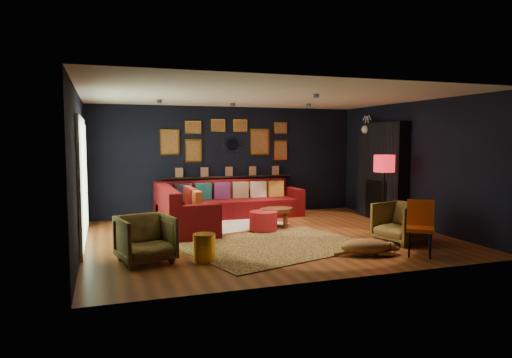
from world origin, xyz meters
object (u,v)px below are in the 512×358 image
object	(u,v)px
floor_lamp	(384,167)
sectional	(213,208)
coffee_table	(276,212)
gold_stool	(204,248)
dog	(366,244)
armchair_left	(146,237)
armchair_right	(401,221)
orange_chair	(420,223)
pouf	(263,221)

from	to	relation	value
floor_lamp	sectional	bearing A→B (deg)	149.17
coffee_table	gold_stool	xyz separation A→B (m)	(-1.97, -2.08, -0.12)
coffee_table	gold_stool	bearing A→B (deg)	-133.34
dog	gold_stool	bearing A→B (deg)	-176.31
armchair_left	dog	world-z (taller)	armchair_left
gold_stool	dog	size ratio (longest dim) A/B	0.38
armchair_right	gold_stool	bearing A→B (deg)	-102.65
gold_stool	floor_lamp	bearing A→B (deg)	17.81
floor_lamp	armchair_right	bearing A→B (deg)	-110.01
coffee_table	orange_chair	bearing A→B (deg)	-64.58
sectional	orange_chair	world-z (taller)	orange_chair
armchair_right	floor_lamp	xyz separation A→B (m)	(0.42, 1.15, 0.87)
armchair_left	pouf	bearing A→B (deg)	19.61
orange_chair	pouf	bearing A→B (deg)	161.54
armchair_right	orange_chair	size ratio (longest dim) A/B	0.89
gold_stool	armchair_right	bearing A→B (deg)	2.07
pouf	armchair_right	distance (m)	2.62
pouf	dog	world-z (taller)	pouf
orange_chair	floor_lamp	size ratio (longest dim) A/B	0.57
sectional	floor_lamp	distance (m)	3.75
floor_lamp	dog	bearing A→B (deg)	-130.60
armchair_left	orange_chair	size ratio (longest dim) A/B	0.89
armchair_left	dog	bearing A→B (deg)	-25.99
coffee_table	gold_stool	world-z (taller)	gold_stool
coffee_table	floor_lamp	world-z (taller)	floor_lamp
coffee_table	pouf	bearing A→B (deg)	-147.36
sectional	orange_chair	size ratio (longest dim) A/B	3.93
sectional	dog	world-z (taller)	sectional
pouf	armchair_left	xyz separation A→B (m)	(-2.43, -1.63, 0.18)
armchair_right	pouf	bearing A→B (deg)	-145.83
sectional	orange_chair	bearing A→B (deg)	-57.74
pouf	gold_stool	xyz separation A→B (m)	(-1.59, -1.85, -0.00)
armchair_right	dog	size ratio (longest dim) A/B	0.71
coffee_table	dog	bearing A→B (deg)	-78.65
pouf	gold_stool	size ratio (longest dim) A/B	1.34
floor_lamp	armchair_left	bearing A→B (deg)	-167.56
gold_stool	floor_lamp	distance (m)	4.31
sectional	armchair_right	size ratio (longest dim) A/B	4.40
floor_lamp	dog	world-z (taller)	floor_lamp
sectional	pouf	bearing A→B (deg)	-60.59
gold_stool	orange_chair	size ratio (longest dim) A/B	0.48
coffee_table	pouf	size ratio (longest dim) A/B	1.49
gold_stool	armchair_left	bearing A→B (deg)	165.39
coffee_table	armchair_right	size ratio (longest dim) A/B	1.08
pouf	orange_chair	xyz separation A→B (m)	(1.70, -2.56, 0.30)
coffee_table	floor_lamp	size ratio (longest dim) A/B	0.55
armchair_left	dog	xyz separation A→B (m)	(3.31, -0.69, -0.20)
sectional	coffee_table	distance (m)	1.52
armchair_left	armchair_right	size ratio (longest dim) A/B	1.00
armchair_left	orange_chair	world-z (taller)	orange_chair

